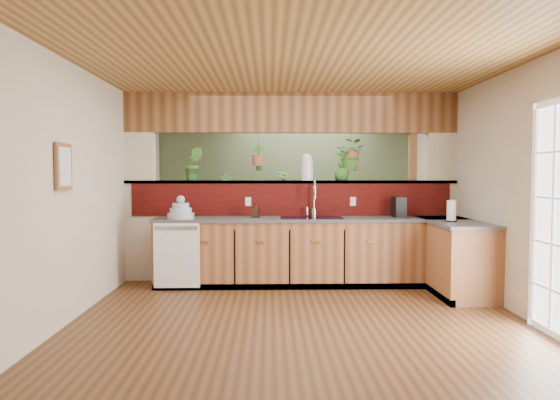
{
  "coord_description": "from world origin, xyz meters",
  "views": [
    {
      "loc": [
        -0.3,
        -5.61,
        1.48
      ],
      "look_at": [
        -0.17,
        0.7,
        1.15
      ],
      "focal_mm": 32.0,
      "sensor_mm": 36.0,
      "label": 1
    }
  ],
  "objects_px": {
    "faucet": "(314,197)",
    "shelving_console": "(254,229)",
    "dish_stack": "(181,211)",
    "soap_dispenser": "(256,210)",
    "coffee_maker": "(399,208)",
    "glass_jar": "(307,167)",
    "paper_towel": "(451,211)"
  },
  "relations": [
    {
      "from": "dish_stack",
      "to": "coffee_maker",
      "type": "height_order",
      "value": "dish_stack"
    },
    {
      "from": "shelving_console",
      "to": "dish_stack",
      "type": "bearing_deg",
      "value": -121.97
    },
    {
      "from": "coffee_maker",
      "to": "shelving_console",
      "type": "distance_m",
      "value": 3.05
    },
    {
      "from": "faucet",
      "to": "glass_jar",
      "type": "xyz_separation_m",
      "value": [
        -0.08,
        0.22,
        0.41
      ]
    },
    {
      "from": "shelving_console",
      "to": "paper_towel",
      "type": "bearing_deg",
      "value": -61.0
    },
    {
      "from": "faucet",
      "to": "paper_towel",
      "type": "xyz_separation_m",
      "value": [
        1.6,
        -0.75,
        -0.14
      ]
    },
    {
      "from": "glass_jar",
      "to": "soap_dispenser",
      "type": "bearing_deg",
      "value": -153.98
    },
    {
      "from": "dish_stack",
      "to": "soap_dispenser",
      "type": "xyz_separation_m",
      "value": [
        0.97,
        0.14,
        0.01
      ]
    },
    {
      "from": "coffee_maker",
      "to": "glass_jar",
      "type": "relative_size",
      "value": 0.74
    },
    {
      "from": "faucet",
      "to": "shelving_console",
      "type": "xyz_separation_m",
      "value": [
        -0.88,
        2.12,
        -0.67
      ]
    },
    {
      "from": "dish_stack",
      "to": "glass_jar",
      "type": "height_order",
      "value": "glass_jar"
    },
    {
      "from": "soap_dispenser",
      "to": "shelving_console",
      "type": "xyz_separation_m",
      "value": [
        -0.09,
        2.24,
        -0.5
      ]
    },
    {
      "from": "dish_stack",
      "to": "paper_towel",
      "type": "relative_size",
      "value": 1.23
    },
    {
      "from": "soap_dispenser",
      "to": "glass_jar",
      "type": "bearing_deg",
      "value": 26.02
    },
    {
      "from": "faucet",
      "to": "soap_dispenser",
      "type": "distance_m",
      "value": 0.81
    },
    {
      "from": "paper_towel",
      "to": "shelving_console",
      "type": "bearing_deg",
      "value": 130.83
    },
    {
      "from": "faucet",
      "to": "glass_jar",
      "type": "bearing_deg",
      "value": 109.99
    },
    {
      "from": "soap_dispenser",
      "to": "coffee_maker",
      "type": "bearing_deg",
      "value": 0.41
    },
    {
      "from": "dish_stack",
      "to": "coffee_maker",
      "type": "relative_size",
      "value": 1.26
    },
    {
      "from": "coffee_maker",
      "to": "paper_towel",
      "type": "xyz_separation_m",
      "value": [
        0.47,
        -0.65,
        0.0
      ]
    },
    {
      "from": "coffee_maker",
      "to": "dish_stack",
      "type": "bearing_deg",
      "value": -178.91
    },
    {
      "from": "soap_dispenser",
      "to": "coffee_maker",
      "type": "relative_size",
      "value": 0.73
    },
    {
      "from": "faucet",
      "to": "dish_stack",
      "type": "distance_m",
      "value": 1.78
    },
    {
      "from": "soap_dispenser",
      "to": "shelving_console",
      "type": "height_order",
      "value": "soap_dispenser"
    },
    {
      "from": "glass_jar",
      "to": "coffee_maker",
      "type": "bearing_deg",
      "value": -15.25
    },
    {
      "from": "soap_dispenser",
      "to": "shelving_console",
      "type": "relative_size",
      "value": 0.12
    },
    {
      "from": "dish_stack",
      "to": "glass_jar",
      "type": "bearing_deg",
      "value": 16.17
    },
    {
      "from": "faucet",
      "to": "shelving_console",
      "type": "height_order",
      "value": "faucet"
    },
    {
      "from": "glass_jar",
      "to": "shelving_console",
      "type": "height_order",
      "value": "glass_jar"
    },
    {
      "from": "faucet",
      "to": "glass_jar",
      "type": "relative_size",
      "value": 1.35
    },
    {
      "from": "dish_stack",
      "to": "paper_towel",
      "type": "height_order",
      "value": "dish_stack"
    },
    {
      "from": "faucet",
      "to": "coffee_maker",
      "type": "xyz_separation_m",
      "value": [
        1.13,
        -0.11,
        -0.14
      ]
    }
  ]
}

